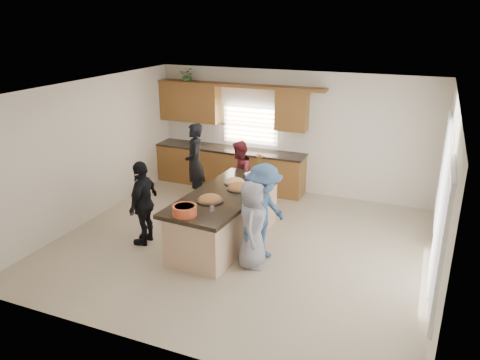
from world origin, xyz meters
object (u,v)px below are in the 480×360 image
at_px(woman_left_back, 195,163).
at_px(woman_left_front, 143,203).
at_px(woman_right_back, 263,213).
at_px(woman_right_front, 252,224).
at_px(island, 225,219).
at_px(salad_bowl, 185,210).
at_px(woman_left_mid, 239,174).

relative_size(woman_left_back, woman_left_front, 1.13).
distance_m(woman_right_back, woman_right_front, 0.31).
xyz_separation_m(island, salad_bowl, (-0.20, -1.11, 0.59)).
distance_m(island, salad_bowl, 1.27).
xyz_separation_m(island, woman_left_mid, (-0.42, 1.65, 0.28)).
relative_size(salad_bowl, woman_right_front, 0.26).
relative_size(woman_left_front, woman_right_front, 1.05).
bearing_deg(woman_left_mid, woman_left_front, -30.33).
bearing_deg(island, woman_left_front, -152.47).
bearing_deg(salad_bowl, woman_right_back, 36.95).
relative_size(salad_bowl, woman_left_front, 0.25).
relative_size(woman_right_back, woman_right_front, 1.14).
relative_size(woman_left_back, woman_right_back, 1.04).
distance_m(woman_left_mid, woman_right_front, 2.54).
xyz_separation_m(woman_left_front, woman_right_back, (2.18, 0.26, 0.07)).
distance_m(salad_bowl, woman_left_mid, 2.78).
bearing_deg(woman_left_front, salad_bowl, 59.27).
bearing_deg(woman_left_front, island, 107.70).
bearing_deg(woman_right_front, island, 40.52).
height_order(island, woman_right_front, woman_right_front).
bearing_deg(woman_left_back, island, 10.54).
xyz_separation_m(woman_left_mid, woman_left_front, (-0.92, -2.23, 0.05)).
xyz_separation_m(salad_bowl, woman_right_back, (1.04, 0.78, -0.19)).
xyz_separation_m(woman_left_front, woman_right_front, (2.09, -0.02, -0.04)).
bearing_deg(woman_left_mid, salad_bowl, -3.39).
height_order(salad_bowl, woman_left_mid, woman_left_mid).
relative_size(salad_bowl, woman_left_mid, 0.27).
height_order(island, woman_left_mid, woman_left_mid).
bearing_deg(woman_right_front, woman_left_back, 34.28).
height_order(woman_left_front, woman_right_front, woman_left_front).
relative_size(woman_left_mid, woman_right_back, 0.86).
height_order(woman_left_back, woman_left_mid, woman_left_back).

